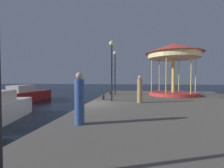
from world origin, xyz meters
name	(u,v)px	position (x,y,z in m)	size (l,w,h in m)	color
ground_plane	(88,115)	(0.00, 0.00, 0.00)	(120.00, 120.00, 0.00)	black
quay_dock	(190,112)	(6.43, 0.00, 0.40)	(12.86, 22.44, 0.80)	#5B564F
motorboat_red	(28,95)	(-8.24, 5.19, 0.68)	(2.07, 5.65, 1.76)	maroon
carousel	(173,56)	(6.87, 5.93, 4.60)	(5.42, 5.42, 5.10)	#B23333
lamp_post_mid_promenade	(112,60)	(1.46, 1.12, 3.76)	(0.36, 0.36, 4.33)	black
lamp_post_far_end	(115,65)	(1.16, 5.61, 3.79)	(0.36, 0.36, 4.39)	black
bollard_south	(103,97)	(0.70, 1.72, 1.00)	(0.24, 0.24, 0.40)	#2D2D33
bollard_north	(110,93)	(0.63, 5.79, 1.00)	(0.24, 0.24, 0.40)	#2D2D33
person_mid_promenade	(79,100)	(1.15, -4.68, 1.66)	(0.34, 0.34, 1.83)	#2D4C8C
person_near_carousel	(140,90)	(3.44, 0.64, 1.66)	(0.34, 0.34, 1.84)	#937A4C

